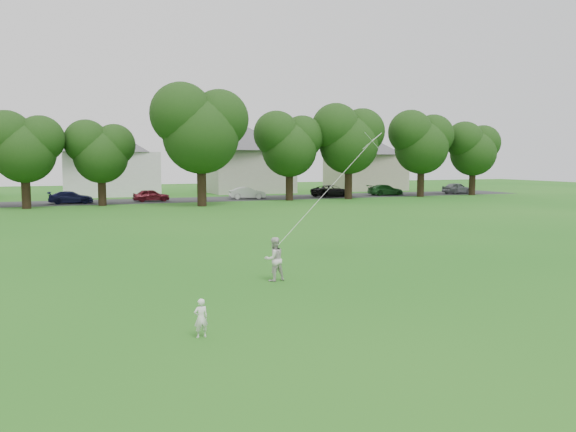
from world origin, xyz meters
name	(u,v)px	position (x,y,z in m)	size (l,w,h in m)	color
ground	(264,316)	(0.00, 0.00, 0.00)	(160.00, 160.00, 0.00)	#195D15
street	(119,202)	(0.00, 42.00, 0.01)	(90.00, 7.00, 0.01)	#2D2D30
toddler	(201,318)	(-1.85, -1.09, 0.44)	(0.32, 0.21, 0.88)	white
older_boy	(274,259)	(1.67, 3.83, 0.72)	(0.70, 0.54, 1.43)	silver
kite	(327,191)	(4.05, 4.87, 2.84)	(2.86, 1.57, 6.33)	white
tree_row	(151,134)	(2.38, 36.60, 6.16)	(80.30, 9.72, 10.62)	black
parked_cars	(176,195)	(5.20, 41.00, 0.62)	(72.09, 2.44, 1.28)	black
house_row	(109,153)	(-0.08, 52.00, 4.66)	(76.50, 14.27, 9.97)	white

